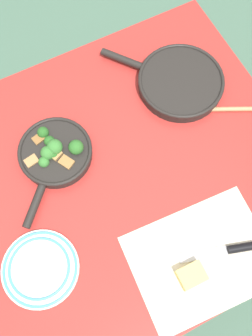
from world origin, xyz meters
TOP-DOWN VIEW (x-y plane):
  - ground_plane at (0.00, 0.00)m, footprint 14.00×14.00m
  - dining_table_red at (0.00, 0.00)m, footprint 1.06×0.96m
  - skillet_broccoli at (-0.17, 0.14)m, footprint 0.29×0.30m
  - skillet_eggs at (0.29, 0.19)m, footprint 0.33×0.37m
  - wooden_spoon at (0.37, 0.05)m, footprint 0.34×0.19m
  - parchment_sheet at (0.07, -0.33)m, footprint 0.41×0.32m
  - grater_knife at (0.15, -0.35)m, footprint 0.22×0.09m
  - cheese_block at (0.02, -0.36)m, footprint 0.07×0.06m
  - dinner_plate_stack at (-0.34, -0.15)m, footprint 0.22×0.22m

SIDE VIEW (x-z plane):
  - ground_plane at x=0.00m, z-range 0.00..0.00m
  - dining_table_red at x=0.00m, z-range 0.29..1.05m
  - parchment_sheet at x=0.07m, z-range 0.76..0.76m
  - wooden_spoon at x=0.37m, z-range 0.76..0.78m
  - grater_knife at x=0.15m, z-range 0.76..0.78m
  - dinner_plate_stack at x=-0.34m, z-range 0.76..0.79m
  - cheese_block at x=0.02m, z-range 0.76..0.80m
  - skillet_eggs at x=0.29m, z-range 0.76..0.80m
  - skillet_broccoli at x=-0.17m, z-range 0.75..0.83m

